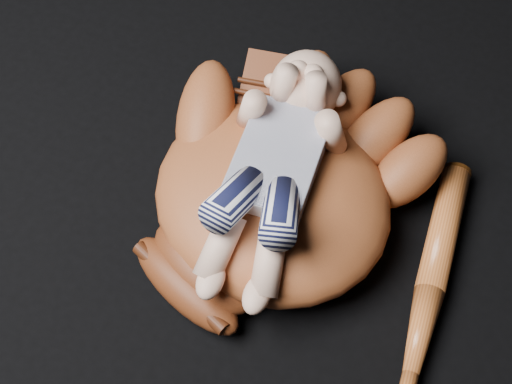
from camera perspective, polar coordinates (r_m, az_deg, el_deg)
baseball_glove at (r=1.08m, az=1.21°, el=-0.03°), size 0.56×0.59×0.15m
newborn_baby at (r=1.02m, az=1.09°, el=1.30°), size 0.22×0.40×0.15m
baseball_bat at (r=1.08m, az=12.25°, el=-8.23°), size 0.10×0.45×0.04m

